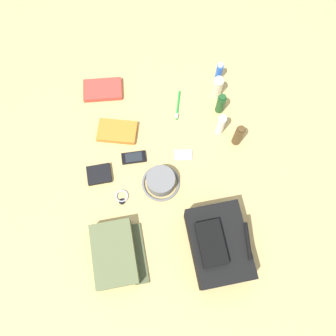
% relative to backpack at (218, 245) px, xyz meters
% --- Properties ---
extents(ground_plane, '(2.64, 2.02, 0.02)m').
position_rel_backpack_xyz_m(ground_plane, '(-0.37, -0.19, -0.09)').
color(ground_plane, tan).
rests_on(ground_plane, ground).
extents(backpack, '(0.35, 0.27, 0.17)m').
position_rel_backpack_xyz_m(backpack, '(0.00, 0.00, 0.00)').
color(backpack, black).
rests_on(backpack, ground_plane).
extents(toiletry_pouch, '(0.29, 0.25, 0.09)m').
position_rel_backpack_xyz_m(toiletry_pouch, '(0.01, -0.44, -0.03)').
color(toiletry_pouch, '#56603D').
rests_on(toiletry_pouch, ground_plane).
extents(bucket_hat, '(0.18, 0.18, 0.08)m').
position_rel_backpack_xyz_m(bucket_hat, '(-0.31, -0.22, -0.04)').
color(bucket_hat, slate).
rests_on(bucket_hat, ground_plane).
extents(deodorant_spray, '(0.03, 0.03, 0.12)m').
position_rel_backpack_xyz_m(deodorant_spray, '(-0.85, 0.10, -0.02)').
color(deodorant_spray, blue).
rests_on(deodorant_spray, ground_plane).
extents(lotion_bottle, '(0.05, 0.05, 0.13)m').
position_rel_backpack_xyz_m(lotion_bottle, '(-0.76, 0.08, -0.01)').
color(lotion_bottle, beige).
rests_on(lotion_bottle, ground_plane).
extents(shampoo_bottle, '(0.04, 0.04, 0.13)m').
position_rel_backpack_xyz_m(shampoo_bottle, '(-0.67, 0.09, -0.01)').
color(shampoo_bottle, '#19471E').
rests_on(shampoo_bottle, ground_plane).
extents(toothpaste_tube, '(0.04, 0.04, 0.16)m').
position_rel_backpack_xyz_m(toothpaste_tube, '(-0.55, 0.07, 0.00)').
color(toothpaste_tube, white).
rests_on(toothpaste_tube, ground_plane).
extents(cologne_bottle, '(0.04, 0.04, 0.15)m').
position_rel_backpack_xyz_m(cologne_bottle, '(-0.49, 0.15, -0.00)').
color(cologne_bottle, '#473319').
rests_on(cologne_bottle, ground_plane).
extents(paperback_novel, '(0.12, 0.19, 0.03)m').
position_rel_backpack_xyz_m(paperback_novel, '(-0.81, -0.49, -0.06)').
color(paperback_novel, red).
rests_on(paperback_novel, ground_plane).
extents(travel_guidebook, '(0.14, 0.20, 0.03)m').
position_rel_backpack_xyz_m(travel_guidebook, '(-0.58, -0.42, -0.06)').
color(travel_guidebook, orange).
rests_on(travel_guidebook, ground_plane).
extents(cell_phone, '(0.06, 0.12, 0.01)m').
position_rel_backpack_xyz_m(cell_phone, '(-0.44, -0.34, -0.07)').
color(cell_phone, black).
rests_on(cell_phone, ground_plane).
extents(media_player, '(0.06, 0.09, 0.01)m').
position_rel_backpack_xyz_m(media_player, '(-0.44, -0.11, -0.07)').
color(media_player, '#B7B7BC').
rests_on(media_player, ground_plane).
extents(wristwatch, '(0.07, 0.06, 0.01)m').
position_rel_backpack_xyz_m(wristwatch, '(-0.25, -0.41, -0.07)').
color(wristwatch, '#99999E').
rests_on(wristwatch, ground_plane).
extents(toothbrush, '(0.16, 0.04, 0.02)m').
position_rel_backpack_xyz_m(toothbrush, '(-0.70, -0.12, -0.07)').
color(toothbrush, '#198C33').
rests_on(toothbrush, ground_plane).
extents(wallet, '(0.10, 0.12, 0.02)m').
position_rel_backpack_xyz_m(wallet, '(-0.37, -0.51, -0.06)').
color(wallet, black).
rests_on(wallet, ground_plane).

